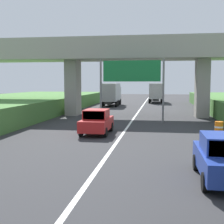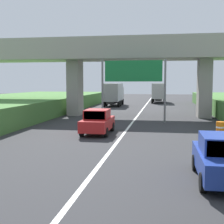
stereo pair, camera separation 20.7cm
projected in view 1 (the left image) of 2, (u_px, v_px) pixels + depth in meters
name	position (u px, v px, depth m)	size (l,w,h in m)	color
lane_centre_stripe	(129.00, 125.00, 25.67)	(0.20, 98.72, 0.01)	white
overpass_bridge	(136.00, 57.00, 32.30)	(40.00, 4.80, 8.17)	#9E998E
overhead_highway_sign	(132.00, 75.00, 27.85)	(5.88, 0.18, 5.67)	slate
truck_green	(156.00, 92.00, 54.84)	(2.44, 7.30, 3.44)	black
truck_silver	(111.00, 93.00, 47.16)	(2.44, 7.30, 3.44)	black
car_blue	(224.00, 158.00, 11.12)	(1.86, 4.10, 1.72)	#233D9E
car_red	(97.00, 122.00, 21.41)	(1.86, 4.10, 1.72)	red
construction_barrel_5	(219.00, 128.00, 21.19)	(0.57, 0.57, 0.90)	orange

